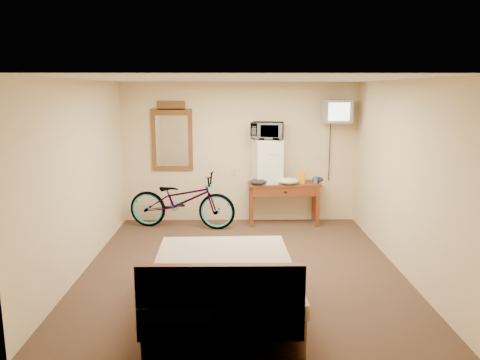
{
  "coord_description": "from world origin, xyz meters",
  "views": [
    {
      "loc": [
        -0.1,
        -6.05,
        2.38
      ],
      "look_at": [
        -0.01,
        0.7,
        1.06
      ],
      "focal_mm": 35.0,
      "sensor_mm": 36.0,
      "label": 1
    }
  ],
  "objects": [
    {
      "name": "cloth_dark_b",
      "position": [
        1.39,
        2.07,
        0.8
      ],
      "size": [
        0.2,
        0.17,
        0.09
      ],
      "primitive_type": "ellipsoid",
      "color": "black",
      "rests_on": "desk"
    },
    {
      "name": "crt_television",
      "position": [
        1.67,
        2.02,
        2.0
      ],
      "size": [
        0.5,
        0.59,
        0.39
      ],
      "color": "black",
      "rests_on": "room"
    },
    {
      "name": "cloth_cream",
      "position": [
        0.84,
        1.9,
        0.81
      ],
      "size": [
        0.37,
        0.29,
        0.11
      ],
      "primitive_type": "ellipsoid",
      "color": "silver",
      "rests_on": "desk"
    },
    {
      "name": "cloth_dark_a",
      "position": [
        0.32,
        1.85,
        0.81
      ],
      "size": [
        0.29,
        0.22,
        0.11
      ],
      "primitive_type": "ellipsoid",
      "color": "black",
      "rests_on": "desk"
    },
    {
      "name": "microwave",
      "position": [
        0.48,
        2.07,
        1.67
      ],
      "size": [
        0.6,
        0.46,
        0.3
      ],
      "primitive_type": "imported",
      "rotation": [
        0.0,
        0.0,
        -0.19
      ],
      "color": "white",
      "rests_on": "mini_fridge"
    },
    {
      "name": "mini_fridge",
      "position": [
        0.48,
        2.07,
        1.13
      ],
      "size": [
        0.55,
        0.54,
        0.77
      ],
      "color": "white",
      "rests_on": "desk"
    },
    {
      "name": "room",
      "position": [
        -0.0,
        0.0,
        1.25
      ],
      "size": [
        4.6,
        4.64,
        2.5
      ],
      "color": "#442C22",
      "rests_on": "ground"
    },
    {
      "name": "wall_mirror",
      "position": [
        -1.2,
        2.27,
        1.54
      ],
      "size": [
        0.73,
        0.04,
        1.23
      ],
      "color": "brown",
      "rests_on": "room"
    },
    {
      "name": "snack_bag",
      "position": [
        1.08,
        1.97,
        0.86
      ],
      "size": [
        0.13,
        0.1,
        0.22
      ],
      "primitive_type": "cube",
      "rotation": [
        0.0,
        0.0,
        -0.3
      ],
      "color": "orange",
      "rests_on": "desk"
    },
    {
      "name": "bed",
      "position": [
        -0.22,
        -1.38,
        0.29
      ],
      "size": [
        1.56,
        2.04,
        0.9
      ],
      "color": "brown",
      "rests_on": "floor"
    },
    {
      "name": "blue_cup",
      "position": [
        1.33,
        1.99,
        0.81
      ],
      "size": [
        0.07,
        0.07,
        0.13
      ],
      "primitive_type": "cylinder",
      "color": "blue",
      "rests_on": "desk"
    },
    {
      "name": "desk",
      "position": [
        0.78,
        2.0,
        0.62
      ],
      "size": [
        1.27,
        0.52,
        0.75
      ],
      "color": "maroon",
      "rests_on": "floor"
    },
    {
      "name": "bicycle",
      "position": [
        -1.0,
        1.82,
        0.49
      ],
      "size": [
        1.94,
        0.92,
        0.98
      ],
      "primitive_type": "imported",
      "rotation": [
        0.0,
        0.0,
        1.42
      ],
      "color": "black",
      "rests_on": "floor"
    }
  ]
}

